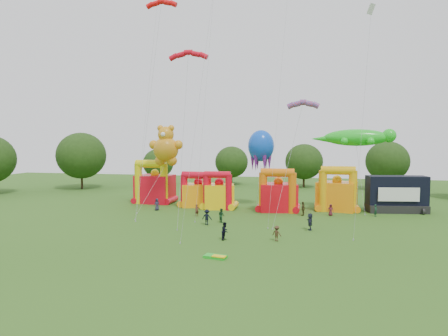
% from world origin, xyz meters
% --- Properties ---
extents(ground, '(160.00, 160.00, 0.00)m').
position_xyz_m(ground, '(0.00, 0.00, 0.00)').
color(ground, '#2F5A19').
rests_on(ground, ground).
extents(tree_ring, '(126.45, 128.58, 12.07)m').
position_xyz_m(tree_ring, '(-1.21, 0.63, 6.26)').
color(tree_ring, '#352314').
rests_on(tree_ring, ground).
extents(bouncy_castle_0, '(6.03, 4.99, 7.24)m').
position_xyz_m(bouncy_castle_0, '(-15.87, 29.40, 2.73)').
color(bouncy_castle_0, red).
rests_on(bouncy_castle_0, ground).
extents(bouncy_castle_1, '(5.65, 4.94, 5.62)m').
position_xyz_m(bouncy_castle_1, '(-7.78, 27.39, 2.14)').
color(bouncy_castle_1, orange).
rests_on(bouncy_castle_1, ground).
extents(bouncy_castle_2, '(5.10, 4.44, 5.80)m').
position_xyz_m(bouncy_castle_2, '(-4.07, 26.04, 2.23)').
color(bouncy_castle_2, yellow).
rests_on(bouncy_castle_2, ground).
extents(bouncy_castle_3, '(5.96, 5.07, 6.39)m').
position_xyz_m(bouncy_castle_3, '(4.88, 25.85, 2.42)').
color(bouncy_castle_3, red).
rests_on(bouncy_castle_3, ground).
extents(bouncy_castle_4, '(6.32, 5.54, 6.69)m').
position_xyz_m(bouncy_castle_4, '(13.38, 28.15, 2.53)').
color(bouncy_castle_4, orange).
rests_on(bouncy_castle_4, ground).
extents(stage_trailer, '(8.68, 4.32, 5.30)m').
position_xyz_m(stage_trailer, '(21.76, 28.72, 2.56)').
color(stage_trailer, black).
rests_on(stage_trailer, ground).
extents(teddy_bear_kite, '(5.50, 8.71, 12.88)m').
position_xyz_m(teddy_bear_kite, '(-13.12, 24.48, 6.17)').
color(teddy_bear_kite, orange).
rests_on(teddy_bear_kite, ground).
extents(gecko_kite, '(12.08, 5.95, 12.18)m').
position_xyz_m(gecko_kite, '(16.19, 28.18, 8.70)').
color(gecko_kite, '#1CC51E').
rests_on(gecko_kite, ground).
extents(octopus_kite, '(4.12, 6.71, 12.12)m').
position_xyz_m(octopus_kite, '(1.81, 29.80, 8.51)').
color(octopus_kite, blue).
rests_on(octopus_kite, ground).
extents(parafoil_kites, '(23.31, 10.18, 30.41)m').
position_xyz_m(parafoil_kites, '(-4.44, 16.14, 11.74)').
color(parafoil_kites, red).
rests_on(parafoil_kites, ground).
extents(diamond_kites, '(29.43, 17.01, 41.76)m').
position_xyz_m(diamond_kites, '(-0.65, 15.60, 16.68)').
color(diamond_kites, red).
rests_on(diamond_kites, ground).
extents(folded_kite_bundle, '(2.15, 1.38, 0.31)m').
position_xyz_m(folded_kite_bundle, '(1.28, 1.06, 0.14)').
color(folded_kite_bundle, green).
rests_on(folded_kite_bundle, ground).
extents(spectator_0, '(0.88, 0.58, 1.79)m').
position_xyz_m(spectator_0, '(-12.77, 22.65, 0.89)').
color(spectator_0, '#26243C').
rests_on(spectator_0, ground).
extents(spectator_1, '(0.71, 0.69, 1.64)m').
position_xyz_m(spectator_1, '(-5.71, 19.52, 0.82)').
color(spectator_1, '#502116').
rests_on(spectator_1, ground).
extents(spectator_2, '(1.11, 1.11, 1.81)m').
position_xyz_m(spectator_2, '(-1.52, 16.15, 0.90)').
color(spectator_2, '#1A4222').
rests_on(spectator_2, ground).
extents(spectator_3, '(1.31, 0.83, 1.93)m').
position_xyz_m(spectator_3, '(-2.95, 14.35, 0.97)').
color(spectator_3, black).
rests_on(spectator_3, ground).
extents(spectator_4, '(0.81, 1.23, 1.95)m').
position_xyz_m(spectator_4, '(8.54, 22.99, 0.98)').
color(spectator_4, '#42381A').
rests_on(spectator_4, ground).
extents(spectator_5, '(0.77, 1.89, 1.98)m').
position_xyz_m(spectator_5, '(9.46, 14.08, 0.99)').
color(spectator_5, '#24273C').
rests_on(spectator_5, ground).
extents(spectator_6, '(0.82, 0.56, 1.61)m').
position_xyz_m(spectator_6, '(12.27, 23.65, 0.80)').
color(spectator_6, '#531722').
rests_on(spectator_6, ground).
extents(spectator_7, '(0.65, 0.73, 1.67)m').
position_xyz_m(spectator_7, '(18.28, 24.38, 0.83)').
color(spectator_7, '#153625').
rests_on(spectator_7, ground).
extents(spectator_8, '(0.88, 1.04, 1.88)m').
position_xyz_m(spectator_8, '(0.75, 7.56, 0.94)').
color(spectator_8, black).
rests_on(spectator_8, ground).
extents(spectator_9, '(1.20, 1.02, 1.62)m').
position_xyz_m(spectator_9, '(6.09, 8.18, 0.81)').
color(spectator_9, '#402A19').
rests_on(spectator_9, ground).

